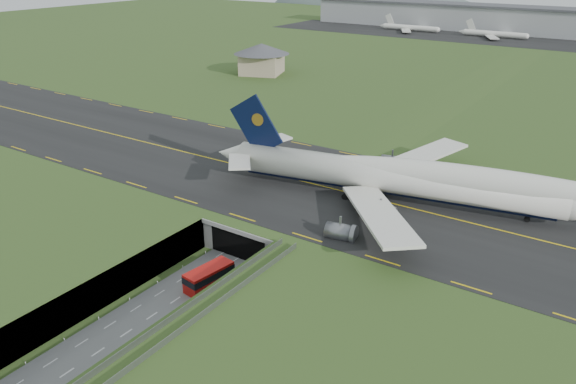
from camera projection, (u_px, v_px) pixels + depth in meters
The scene contains 10 objects.
ground at pixel (209, 279), 94.82m from camera, with size 900.00×900.00×0.00m, color #344F1F.
airfield_deck at pixel (208, 263), 93.64m from camera, with size 800.00×800.00×6.00m, color gray.
trench_road at pixel (178, 299), 89.06m from camera, with size 12.00×75.00×0.20m, color slate.
taxiway at pixel (312, 184), 117.62m from camera, with size 800.00×44.00×0.18m, color black.
tunnel_portal at pixel (266, 224), 106.27m from camera, with size 17.00×22.30×6.00m.
guideway at pixel (173, 335), 72.51m from camera, with size 3.00×53.00×7.05m.
jumbo_jet at pixel (421, 181), 105.95m from camera, with size 86.53×56.37×18.97m.
shuttle_tram at pixel (209, 277), 91.76m from camera, with size 4.43×8.97×3.48m.
service_building at pixel (262, 56), 220.72m from camera, with size 27.89×27.89×11.90m.
cargo_terminal at pixel (557, 22), 318.01m from camera, with size 320.00×67.00×15.60m.
Camera 1 is at (56.35, -60.15, 50.93)m, focal length 35.00 mm.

